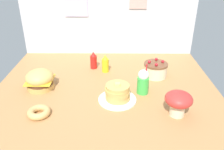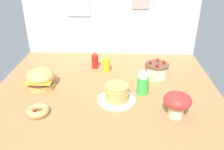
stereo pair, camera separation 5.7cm
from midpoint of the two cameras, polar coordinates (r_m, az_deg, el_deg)
The scene contains 10 objects.
ground_plane at distance 203.38cm, azimuth -2.35°, elevation -4.74°, with size 198.92×189.79×2.00cm, color #B27F4C.
back_wall at distance 274.25cm, azimuth -1.60°, elevation 13.96°, with size 198.92×4.20×87.20cm.
burger at distance 217.63cm, azimuth -17.91°, elevation -1.05°, with size 24.35×24.35×17.56cm.
pancake_stack at distance 190.13cm, azimuth 0.47°, elevation -4.61°, with size 31.22×31.22×16.07cm.
layer_cake at distance 231.52cm, azimuth 9.87°, elevation 1.32°, with size 22.92×22.92×16.71cm.
ketchup_bottle at distance 245.40cm, azimuth -5.19°, elevation 3.52°, with size 6.98×6.98×18.37cm.
mustard_bottle at distance 236.91cm, azimuth -2.34°, elevation 2.72°, with size 6.98×6.98×18.37cm.
cream_soda_cup at distance 199.83cm, azimuth 6.78°, elevation -1.63°, with size 10.10×10.10×27.57cm.
donut_pink_glaze at distance 184.59cm, azimuth -18.28°, elevation -8.58°, with size 17.08×17.08×5.14cm.
mushroom_stool at distance 176.60cm, azimuth 15.01°, elevation -6.22°, with size 20.20×20.20×19.29cm.
Camera 1 is at (7.31, -172.62, 106.18)cm, focal length 37.47 mm.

